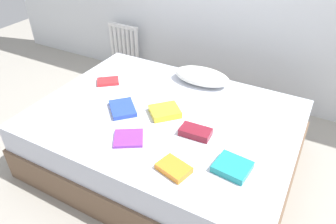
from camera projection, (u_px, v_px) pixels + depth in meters
ground_plane at (165, 161)px, 2.68m from camera, size 8.00×8.00×0.00m
bed at (165, 139)px, 2.54m from camera, size 2.00×1.50×0.50m
radiator at (124, 46)px, 3.83m from camera, size 0.41×0.04×0.52m
pillow at (202, 76)px, 2.74m from camera, size 0.50×0.27×0.13m
textbook_teal at (232, 167)px, 1.89m from camera, size 0.23×0.21×0.04m
textbook_maroon at (196, 132)px, 2.17m from camera, size 0.22×0.13×0.05m
textbook_blue at (123, 108)px, 2.42m from camera, size 0.30×0.30×0.03m
textbook_purple at (129, 138)px, 2.13m from camera, size 0.26×0.26×0.02m
textbook_orange at (174, 168)px, 1.89m from camera, size 0.22×0.18×0.04m
textbook_yellow at (165, 111)px, 2.37m from camera, size 0.28×0.29×0.05m
textbook_red at (108, 81)px, 2.77m from camera, size 0.23×0.22×0.03m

